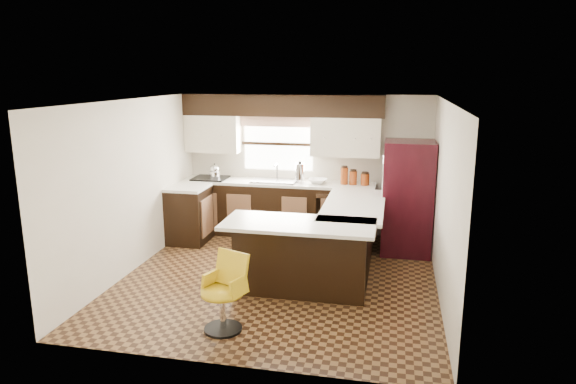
% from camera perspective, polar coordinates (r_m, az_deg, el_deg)
% --- Properties ---
extents(floor, '(4.40, 4.40, 0.00)m').
position_cam_1_polar(floor, '(7.13, -1.02, -9.55)').
color(floor, '#49301A').
rests_on(floor, ground).
extents(ceiling, '(4.40, 4.40, 0.00)m').
position_cam_1_polar(ceiling, '(6.59, -1.11, 10.09)').
color(ceiling, silver).
rests_on(ceiling, wall_back).
extents(wall_back, '(4.40, 0.00, 4.40)m').
position_cam_1_polar(wall_back, '(8.88, 2.10, 3.06)').
color(wall_back, beige).
rests_on(wall_back, floor).
extents(wall_front, '(4.40, 0.00, 4.40)m').
position_cam_1_polar(wall_front, '(4.72, -7.03, -6.09)').
color(wall_front, beige).
rests_on(wall_front, floor).
extents(wall_left, '(0.00, 4.40, 4.40)m').
position_cam_1_polar(wall_left, '(7.50, -16.90, 0.64)').
color(wall_left, beige).
rests_on(wall_left, floor).
extents(wall_right, '(0.00, 4.40, 4.40)m').
position_cam_1_polar(wall_right, '(6.63, 16.93, -0.96)').
color(wall_right, beige).
rests_on(wall_right, floor).
extents(base_cab_back, '(3.30, 0.60, 0.90)m').
position_cam_1_polar(base_cab_back, '(8.84, -1.15, -1.96)').
color(base_cab_back, black).
rests_on(base_cab_back, floor).
extents(base_cab_left, '(0.60, 0.70, 0.90)m').
position_cam_1_polar(base_cab_left, '(8.64, -10.89, -2.55)').
color(base_cab_left, black).
rests_on(base_cab_left, floor).
extents(counter_back, '(3.30, 0.60, 0.04)m').
position_cam_1_polar(counter_back, '(8.73, -1.17, 1.03)').
color(counter_back, silver).
rests_on(counter_back, base_cab_back).
extents(counter_left, '(0.60, 0.70, 0.04)m').
position_cam_1_polar(counter_left, '(8.53, -11.03, 0.51)').
color(counter_left, silver).
rests_on(counter_left, base_cab_left).
extents(soffit, '(3.40, 0.35, 0.36)m').
position_cam_1_polar(soffit, '(8.66, -0.69, 9.61)').
color(soffit, black).
rests_on(soffit, wall_back).
extents(upper_cab_left, '(0.94, 0.35, 0.64)m').
position_cam_1_polar(upper_cab_left, '(9.05, -8.30, 6.45)').
color(upper_cab_left, beige).
rests_on(upper_cab_left, wall_back).
extents(upper_cab_right, '(1.14, 0.35, 0.64)m').
position_cam_1_polar(upper_cab_right, '(8.54, 6.45, 6.11)').
color(upper_cab_right, beige).
rests_on(upper_cab_right, wall_back).
extents(window_pane, '(1.20, 0.02, 0.90)m').
position_cam_1_polar(window_pane, '(8.90, -1.10, 5.37)').
color(window_pane, white).
rests_on(window_pane, wall_back).
extents(valance, '(1.30, 0.06, 0.18)m').
position_cam_1_polar(valance, '(8.82, -1.17, 7.85)').
color(valance, '#D19B93').
rests_on(valance, wall_back).
extents(sink, '(0.75, 0.45, 0.03)m').
position_cam_1_polar(sink, '(8.71, -1.52, 1.26)').
color(sink, '#B2B2B7').
rests_on(sink, counter_back).
extents(dishwasher, '(0.58, 0.03, 0.78)m').
position_cam_1_polar(dishwasher, '(8.41, 5.07, -2.94)').
color(dishwasher, black).
rests_on(dishwasher, floor).
extents(cooktop, '(0.58, 0.50, 0.02)m').
position_cam_1_polar(cooktop, '(9.04, -8.63, 1.53)').
color(cooktop, black).
rests_on(cooktop, counter_back).
extents(peninsula_long, '(0.60, 1.95, 0.90)m').
position_cam_1_polar(peninsula_long, '(7.43, 6.85, -5.00)').
color(peninsula_long, black).
rests_on(peninsula_long, floor).
extents(peninsula_return, '(1.65, 0.60, 0.90)m').
position_cam_1_polar(peninsula_return, '(6.58, 1.49, -7.33)').
color(peninsula_return, black).
rests_on(peninsula_return, floor).
extents(counter_pen_long, '(0.84, 1.95, 0.04)m').
position_cam_1_polar(counter_pen_long, '(7.29, 7.35, -1.49)').
color(counter_pen_long, silver).
rests_on(counter_pen_long, peninsula_long).
extents(counter_pen_return, '(1.89, 0.84, 0.04)m').
position_cam_1_polar(counter_pen_return, '(6.35, 1.19, -3.60)').
color(counter_pen_return, silver).
rests_on(counter_pen_return, peninsula_return).
extents(refrigerator, '(0.75, 0.72, 1.75)m').
position_cam_1_polar(refrigerator, '(8.09, 13.14, -0.62)').
color(refrigerator, black).
rests_on(refrigerator, floor).
extents(bar_chair, '(0.59, 0.59, 0.86)m').
position_cam_1_polar(bar_chair, '(5.67, -7.34, -11.14)').
color(bar_chair, gold).
rests_on(bar_chair, floor).
extents(kettle, '(0.18, 0.18, 0.25)m').
position_cam_1_polar(kettle, '(8.99, -8.14, 2.37)').
color(kettle, silver).
rests_on(kettle, cooktop).
extents(percolator, '(0.15, 0.15, 0.33)m').
position_cam_1_polar(percolator, '(8.61, 1.32, 2.13)').
color(percolator, silver).
rests_on(percolator, counter_back).
extents(mixing_bowl, '(0.35, 0.35, 0.07)m').
position_cam_1_polar(mixing_bowl, '(8.59, 3.34, 1.23)').
color(mixing_bowl, white).
rests_on(mixing_bowl, counter_back).
extents(canister_large, '(0.12, 0.12, 0.28)m').
position_cam_1_polar(canister_large, '(8.54, 6.27, 1.79)').
color(canister_large, '#87350F').
rests_on(canister_large, counter_back).
extents(canister_med, '(0.13, 0.13, 0.22)m').
position_cam_1_polar(canister_med, '(8.53, 7.24, 1.57)').
color(canister_med, '#87350F').
rests_on(canister_med, counter_back).
extents(canister_small, '(0.14, 0.14, 0.19)m').
position_cam_1_polar(canister_small, '(8.52, 8.55, 1.39)').
color(canister_small, '#87350F').
rests_on(canister_small, counter_back).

